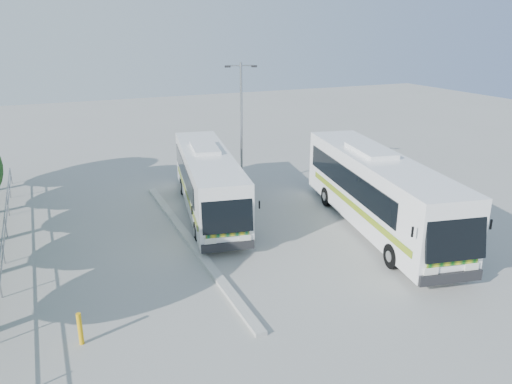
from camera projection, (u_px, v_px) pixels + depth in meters
name	position (u px, v px, depth m)	size (l,w,h in m)	color
ground	(253.00, 250.00, 21.98)	(100.00, 100.00, 0.00)	gray
kerb_divider	(190.00, 240.00, 22.82)	(0.40, 16.00, 0.15)	#B2B2AD
railing	(3.00, 238.00, 21.42)	(0.06, 22.00, 1.00)	gray
coach_main	(208.00, 181.00, 25.93)	(4.30, 11.67, 3.18)	white
coach_adjacent	(378.00, 190.00, 23.77)	(4.94, 13.01, 3.54)	white
lamppost	(241.00, 121.00, 28.88)	(1.78, 0.71, 7.46)	#989BA0
bollard	(80.00, 329.00, 15.39)	(0.15, 0.15, 1.08)	#EAAB0D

